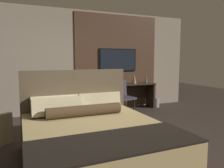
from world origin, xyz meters
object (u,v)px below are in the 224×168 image
(book, at_px, (108,84))
(bed, at_px, (93,140))
(desk_chair, at_px, (122,94))
(tv, at_px, (118,60))
(waste_bin, at_px, (156,102))
(desk, at_px, (121,92))
(vase_short, at_px, (134,79))
(vase_tall, at_px, (146,79))

(book, bearing_deg, bed, -116.20)
(desk_chair, bearing_deg, book, 100.38)
(tv, height_order, book, tv)
(waste_bin, bearing_deg, desk, 173.32)
(desk, relative_size, book, 7.89)
(tv, bearing_deg, desk_chair, -107.59)
(desk_chair, bearing_deg, waste_bin, 6.09)
(vase_short, xyz_separation_m, waste_bin, (0.74, -0.04, -0.76))
(vase_short, bearing_deg, desk, 166.53)
(vase_tall, bearing_deg, book, 179.82)
(vase_tall, distance_m, vase_short, 0.41)
(vase_tall, bearing_deg, desk, 173.33)
(desk, relative_size, vase_short, 7.11)
(bed, relative_size, book, 8.22)
(desk, distance_m, tv, 0.94)
(vase_tall, distance_m, waste_bin, 0.81)
(waste_bin, bearing_deg, vase_tall, 173.28)
(desk, relative_size, desk_chair, 2.28)
(desk, height_order, book, book)
(desk, relative_size, vase_tall, 8.19)
(waste_bin, bearing_deg, vase_short, 177.00)
(tv, xyz_separation_m, book, (-0.42, -0.28, -0.67))
(tv, relative_size, desk_chair, 1.30)
(tv, bearing_deg, desk, -90.00)
(tv, bearing_deg, vase_short, -36.36)
(vase_short, distance_m, waste_bin, 1.06)
(bed, height_order, vase_short, bed)
(bed, xyz_separation_m, desk, (1.81, 2.90, 0.17))
(book, relative_size, waste_bin, 0.93)
(tv, xyz_separation_m, vase_tall, (0.80, -0.29, -0.56))
(vase_tall, relative_size, waste_bin, 0.90)
(desk_chair, height_order, vase_tall, vase_tall)
(bed, relative_size, tv, 1.83)
(vase_tall, distance_m, book, 1.23)
(vase_short, bearing_deg, desk_chair, -143.66)
(vase_tall, height_order, book, vase_tall)
(bed, xyz_separation_m, desk_chair, (1.57, 2.34, 0.19))
(tv, height_order, vase_tall, tv)
(desk, distance_m, vase_short, 0.55)
(book, bearing_deg, vase_tall, -0.18)
(tv, bearing_deg, book, -146.06)
(vase_tall, bearing_deg, waste_bin, -6.72)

